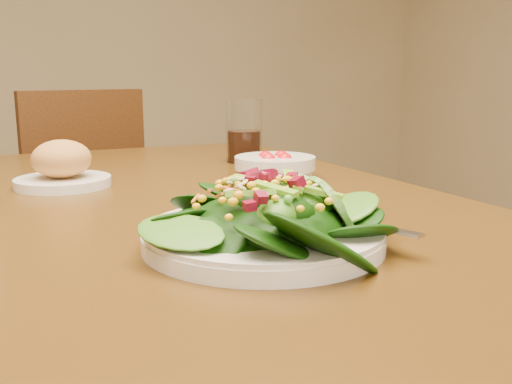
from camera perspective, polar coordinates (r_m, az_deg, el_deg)
dining_table at (r=0.94m, az=-8.54°, el=-7.11°), size 0.90×1.40×0.75m
chair_far at (r=2.03m, az=-17.65°, el=-2.29°), size 0.50×0.51×0.90m
salad_plate at (r=0.67m, az=1.50°, el=-2.79°), size 0.29×0.28×0.08m
bread_plate at (r=1.08m, az=-18.81°, el=2.33°), size 0.17×0.17×0.09m
tomato_bowl at (r=1.10m, az=1.91°, el=2.55°), size 0.16×0.16×0.05m
drinking_glass at (r=1.31m, az=-1.21°, el=5.70°), size 0.08×0.08×0.14m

